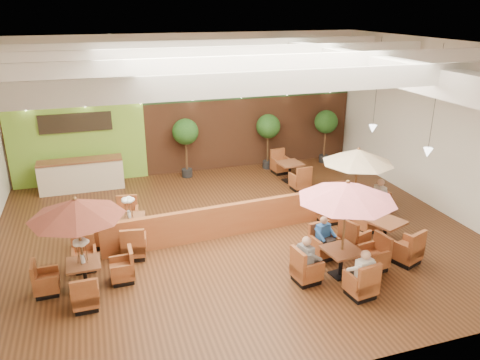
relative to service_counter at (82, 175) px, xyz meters
name	(u,v)px	position (x,y,z in m)	size (l,w,h in m)	color
room	(231,106)	(4.65, -3.88, 3.05)	(14.04, 14.00, 5.52)	#381E0F
service_counter	(82,175)	(0.00, 0.00, 0.00)	(3.00, 0.75, 1.18)	beige
booth_divider	(225,221)	(4.05, -5.20, -0.08)	(7.23, 0.18, 1.00)	brown
table_0	(78,227)	(0.04, -6.78, 1.06)	(2.34, 2.34, 2.42)	brown
table_1	(345,212)	(6.25, -8.19, 1.20)	(2.61, 2.61, 2.62)	brown
table_2	(357,171)	(8.29, -5.33, 1.08)	(2.36, 2.36, 2.42)	brown
table_3	(121,229)	(1.07, -4.70, -0.13)	(1.83, 2.67, 1.55)	brown
table_4	(376,235)	(7.93, -7.17, -0.21)	(2.00, 2.84, 1.00)	brown
table_5	(290,172)	(7.72, -1.53, -0.21)	(0.95, 2.64, 0.97)	brown
topiary_0	(185,134)	(4.00, 0.20, 1.18)	(1.02, 1.02, 2.37)	black
topiary_1	(268,128)	(7.45, 0.20, 1.14)	(0.99, 0.99, 2.31)	black
topiary_2	(326,124)	(10.09, 0.20, 1.13)	(0.99, 0.99, 2.30)	black
diner_0	(363,268)	(6.25, -9.15, 0.18)	(0.42, 0.37, 0.80)	silver
diner_1	(324,233)	(6.25, -7.23, 0.16)	(0.41, 0.37, 0.75)	#295FB4
diner_2	(307,255)	(5.29, -8.19, 0.18)	(0.39, 0.44, 0.81)	slate
diner_3	(370,209)	(8.29, -6.21, 0.16)	(0.39, 0.32, 0.77)	#295FB4
diner_4	(378,194)	(9.17, -5.33, 0.18)	(0.32, 0.40, 0.82)	silver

